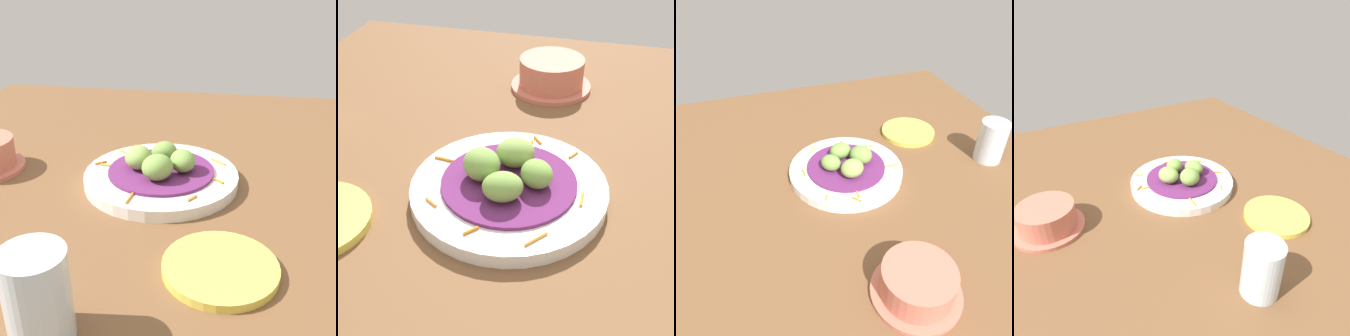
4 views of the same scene
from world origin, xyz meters
The scene contains 11 objects.
table_surface centered at (0.00, 0.00, 1.00)cm, with size 110.00×110.00×2.00cm, color brown.
main_plate centered at (-3.62, -3.87, 3.00)cm, with size 26.19×26.19×2.00cm, color white.
cabbage_bed centered at (-3.62, -3.87, 4.27)cm, with size 18.02×18.02×0.53cm, color #60235B.
carrot_garnish centered at (-3.22, -3.44, 4.20)cm, with size 21.61×22.98×0.40cm.
guac_scoop_left centered at (-7.29, -3.98, 6.64)cm, with size 4.79×5.21×4.23cm, color #759E47.
guac_scoop_center centered at (-3.51, -7.54, 6.37)cm, with size 4.26×5.14×3.68cm, color #759E47.
guac_scoop_right centered at (0.05, -3.76, 6.30)cm, with size 4.60×4.03×3.53cm, color #759E47.
guac_scoop_back centered at (-3.73, -0.19, 6.53)cm, with size 4.64×5.24×4.00cm, color #84A851.
side_plate_small centered at (-25.83, -15.33, 2.59)cm, with size 14.33×14.33×1.18cm, color #E0CC4C.
terracotta_bowl centered at (-3.98, 29.24, 4.76)cm, with size 14.89×14.89×5.87cm.
water_glass centered at (-38.93, 1.60, 7.11)cm, with size 6.63×6.63×10.22cm, color silver.
Camera 4 is at (-65.23, 32.28, 47.80)cm, focal length 34.82 mm.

